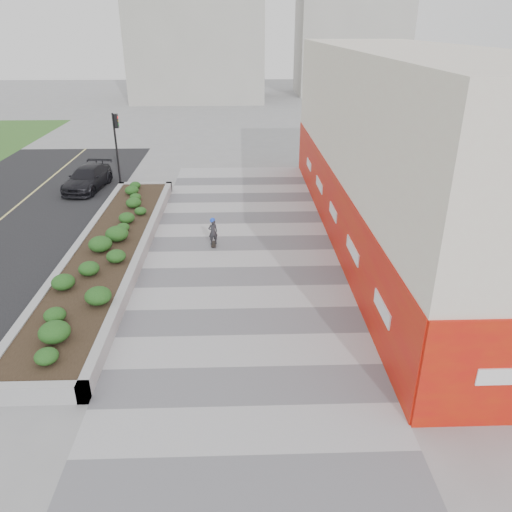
# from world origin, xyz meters

# --- Properties ---
(ground) EXTENTS (160.00, 160.00, 0.00)m
(ground) POSITION_xyz_m (0.00, 0.00, 0.00)
(ground) COLOR gray
(ground) RESTS_ON ground
(walkway) EXTENTS (8.00, 36.00, 0.01)m
(walkway) POSITION_xyz_m (0.00, 3.00, 0.01)
(walkway) COLOR #A8A8AD
(walkway) RESTS_ON ground
(building) EXTENTS (6.04, 24.08, 8.00)m
(building) POSITION_xyz_m (6.98, 8.98, 3.98)
(building) COLOR silver
(building) RESTS_ON ground
(planter) EXTENTS (3.00, 18.00, 0.90)m
(planter) POSITION_xyz_m (-5.50, 7.00, 0.42)
(planter) COLOR #9E9EA0
(planter) RESTS_ON ground
(traffic_signal_near) EXTENTS (0.33, 0.28, 4.20)m
(traffic_signal_near) POSITION_xyz_m (-7.23, 17.50, 2.76)
(traffic_signal_near) COLOR black
(traffic_signal_near) RESTS_ON ground
(distant_bldg_north_l) EXTENTS (16.00, 12.00, 20.00)m
(distant_bldg_north_l) POSITION_xyz_m (-5.00, 55.00, 10.00)
(distant_bldg_north_l) COLOR #ADAAA3
(distant_bldg_north_l) RESTS_ON ground
(manhole_cover) EXTENTS (0.44, 0.44, 0.01)m
(manhole_cover) POSITION_xyz_m (0.50, 3.00, 0.00)
(manhole_cover) COLOR #595654
(manhole_cover) RESTS_ON ground
(skateboarder) EXTENTS (0.49, 0.73, 1.30)m
(skateboarder) POSITION_xyz_m (-1.25, 8.00, 0.66)
(skateboarder) COLOR beige
(skateboarder) RESTS_ON ground
(car_dark) EXTENTS (2.34, 4.64, 1.29)m
(car_dark) POSITION_xyz_m (-8.95, 16.52, 0.65)
(car_dark) COLOR black
(car_dark) RESTS_ON ground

